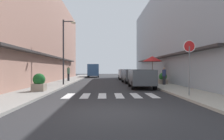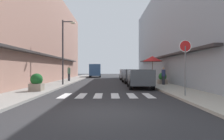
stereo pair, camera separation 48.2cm
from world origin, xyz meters
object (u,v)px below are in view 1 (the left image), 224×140
(delivery_van, at_px, (93,69))
(planter_midblock, at_px, (163,78))
(street_lamp, at_px, (65,45))
(planter_corner, at_px, (39,82))
(pedestrian_walking_far, at_px, (68,73))
(pedestrian_walking_near, at_px, (164,76))
(round_street_sign, at_px, (189,53))
(parked_car_mid, at_px, (132,74))
(parked_car_near, at_px, (141,77))
(cafe_umbrella, at_px, (152,59))
(parked_car_far, at_px, (125,73))

(delivery_van, relative_size, planter_midblock, 5.22)
(street_lamp, relative_size, planter_midblock, 5.54)
(planter_corner, bearing_deg, pedestrian_walking_far, 90.34)
(street_lamp, height_order, pedestrian_walking_near, street_lamp)
(round_street_sign, bearing_deg, parked_car_mid, 98.13)
(parked_car_near, xyz_separation_m, street_lamp, (-6.40, 2.36, 2.71))
(parked_car_near, relative_size, cafe_umbrella, 1.51)
(delivery_van, relative_size, round_street_sign, 1.87)
(round_street_sign, bearing_deg, parked_car_near, 106.41)
(cafe_umbrella, relative_size, planter_corner, 2.45)
(parked_car_near, distance_m, round_street_sign, 5.75)
(parked_car_mid, distance_m, planter_corner, 11.11)
(planter_midblock, relative_size, pedestrian_walking_far, 0.61)
(pedestrian_walking_near, relative_size, pedestrian_walking_far, 0.89)
(parked_car_far, distance_m, pedestrian_walking_near, 10.89)
(planter_corner, bearing_deg, parked_car_mid, 50.59)
(parked_car_far, relative_size, planter_corner, 3.65)
(parked_car_mid, bearing_deg, pedestrian_walking_near, -56.61)
(street_lamp, bearing_deg, parked_car_far, 58.03)
(planter_midblock, bearing_deg, cafe_umbrella, 103.59)
(street_lamp, bearing_deg, parked_car_near, -20.21)
(parked_car_near, distance_m, cafe_umbrella, 5.76)
(parked_car_mid, distance_m, cafe_umbrella, 2.73)
(planter_midblock, relative_size, pedestrian_walking_near, 0.68)
(street_lamp, xyz_separation_m, planter_midblock, (9.01, 0.67, -3.01))
(parked_car_near, distance_m, parked_car_mid, 5.68)
(planter_corner, distance_m, pedestrian_walking_near, 10.67)
(round_street_sign, relative_size, pedestrian_walking_near, 1.91)
(round_street_sign, distance_m, planter_corner, 9.12)
(delivery_van, xyz_separation_m, street_lamp, (-1.44, -18.98, 2.22))
(parked_car_near, distance_m, pedestrian_walking_near, 3.14)
(delivery_van, height_order, pedestrian_walking_far, delivery_van)
(delivery_van, distance_m, planter_midblock, 19.83)
(parked_car_mid, relative_size, street_lamp, 0.72)
(round_street_sign, bearing_deg, pedestrian_walking_near, 83.42)
(street_lamp, xyz_separation_m, cafe_umbrella, (8.51, 2.75, -1.07))
(parked_car_mid, height_order, planter_corner, parked_car_mid)
(parked_car_far, relative_size, delivery_van, 0.75)
(street_lamp, relative_size, planter_corner, 5.20)
(parked_car_far, distance_m, planter_midblock, 9.95)
(parked_car_mid, height_order, round_street_sign, round_street_sign)
(parked_car_mid, distance_m, pedestrian_walking_far, 7.45)
(cafe_umbrella, distance_m, planter_midblock, 2.89)
(planter_corner, bearing_deg, parked_car_near, 22.39)
(parked_car_near, distance_m, pedestrian_walking_far, 10.61)
(street_lamp, height_order, planter_midblock, street_lamp)
(pedestrian_walking_far, bearing_deg, cafe_umbrella, 37.15)
(parked_car_far, xyz_separation_m, street_lamp, (-6.40, -10.26, 2.71))
(street_lamp, relative_size, pedestrian_walking_far, 3.37)
(street_lamp, height_order, planter_corner, street_lamp)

